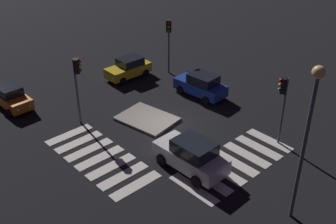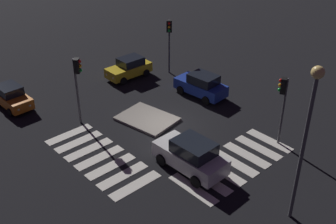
# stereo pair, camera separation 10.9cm
# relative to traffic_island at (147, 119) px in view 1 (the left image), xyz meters

# --- Properties ---
(ground_plane) EXTENTS (80.00, 80.00, 0.00)m
(ground_plane) POSITION_rel_traffic_island_xyz_m (1.45, 0.63, -0.09)
(ground_plane) COLOR black
(traffic_island) EXTENTS (4.21, 3.44, 0.18)m
(traffic_island) POSITION_rel_traffic_island_xyz_m (0.00, 0.00, 0.00)
(traffic_island) COLOR gray
(traffic_island) RESTS_ON ground
(car_white) EXTENTS (4.51, 2.20, 1.94)m
(car_white) POSITION_rel_traffic_island_xyz_m (5.86, -1.66, 0.86)
(car_white) COLOR silver
(car_white) RESTS_ON ground
(car_orange) EXTENTS (3.72, 1.83, 1.60)m
(car_orange) POSITION_rel_traffic_island_xyz_m (-8.06, -5.96, 0.69)
(car_orange) COLOR orange
(car_orange) RESTS_ON ground
(car_blue) EXTENTS (4.18, 2.15, 1.77)m
(car_blue) POSITION_rel_traffic_island_xyz_m (-0.03, 5.38, 0.78)
(car_blue) COLOR #1E389E
(car_blue) RESTS_ON ground
(car_yellow) EXTENTS (1.84, 3.86, 1.67)m
(car_yellow) POSITION_rel_traffic_island_xyz_m (-6.35, 3.40, 0.73)
(car_yellow) COLOR gold
(car_yellow) RESTS_ON ground
(traffic_light_south) EXTENTS (0.54, 0.54, 4.69)m
(traffic_light_south) POSITION_rel_traffic_island_xyz_m (-2.65, -3.47, 3.46)
(traffic_light_south) COLOR #47474C
(traffic_light_south) RESTS_ON ground
(traffic_light_north) EXTENTS (0.53, 0.54, 4.46)m
(traffic_light_north) POSITION_rel_traffic_island_xyz_m (7.59, 4.21, 3.29)
(traffic_light_north) COLOR #47474C
(traffic_light_north) RESTS_ON ground
(traffic_light_west) EXTENTS (0.53, 0.54, 4.61)m
(traffic_light_west) POSITION_rel_traffic_island_xyz_m (-4.66, 6.34, 3.40)
(traffic_light_west) COLOR #47474C
(traffic_light_west) RESTS_ON ground
(street_lamp) EXTENTS (0.56, 0.56, 8.07)m
(street_lamp) POSITION_rel_traffic_island_xyz_m (11.87, -0.72, 5.37)
(street_lamp) COLOR #47474C
(street_lamp) RESTS_ON ground
(crosswalk_near) EXTENTS (7.60, 3.20, 0.02)m
(crosswalk_near) POSITION_rel_traffic_island_xyz_m (1.45, -4.93, -0.08)
(crosswalk_near) COLOR silver
(crosswalk_near) RESTS_ON ground
(crosswalk_side) EXTENTS (3.20, 7.60, 0.02)m
(crosswalk_side) POSITION_rel_traffic_island_xyz_m (7.22, 0.63, -0.08)
(crosswalk_side) COLOR silver
(crosswalk_side) RESTS_ON ground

